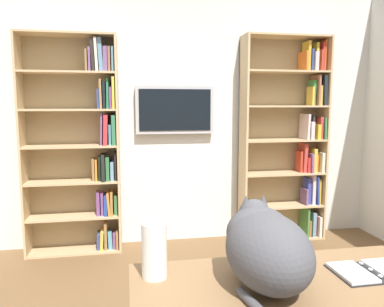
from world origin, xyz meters
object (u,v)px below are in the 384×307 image
Objects in this scene: open_binder at (370,271)px; paper_towel_roll at (154,250)px; bookshelf_right at (83,144)px; bookshelf_left at (292,141)px; wall_mounted_tv at (175,110)px; coffee_mug at (286,255)px; cat at (265,245)px.

paper_towel_roll reaches higher than open_binder.
bookshelf_right is at bearing -58.55° from open_binder.
bookshelf_left reaches higher than wall_mounted_tv.
wall_mounted_tv is 8.61× the size of coffee_mug.
coffee_mug is at bearing -24.54° from open_binder.
bookshelf_right reaches higher than wall_mounted_tv.
bookshelf_right is 2.37m from paper_towel_roll.
bookshelf_right reaches higher than open_binder.
bookshelf_right is 6.56× the size of open_binder.
wall_mounted_tv reaches higher than cat.
open_binder is (-0.55, 2.52, -0.69)m from wall_mounted_tv.
paper_towel_roll is (0.45, -0.14, -0.05)m from cat.
paper_towel_roll is (0.41, 2.38, -0.57)m from wall_mounted_tv.
paper_towel_roll is (-0.53, 2.30, -0.23)m from bookshelf_right.
coffee_mug is at bearing -137.12° from cat.
wall_mounted_tv is at bearing -174.97° from bookshelf_right.
bookshelf_right is 2.63× the size of wall_mounted_tv.
wall_mounted_tv is 2.58m from cat.
open_binder is 0.37m from coffee_mug.
bookshelf_left is 2.75m from cat.
coffee_mug is at bearing 116.86° from bookshelf_right.
bookshelf_right is 2.87m from open_binder.
paper_towel_roll is 2.54× the size of coffee_mug.
bookshelf_right is at bearing -68.05° from cat.
coffee_mug is (-0.21, 2.36, -0.65)m from wall_mounted_tv.
paper_towel_roll is at bearing 1.81° from coffee_mug.
bookshelf_left is 2.87m from paper_towel_roll.
wall_mounted_tv reaches higher than open_binder.
cat is at bearing 0.86° from open_binder.
wall_mounted_tv reaches higher than coffee_mug.
coffee_mug is (-0.17, -0.16, -0.12)m from cat.
cat reaches higher than coffee_mug.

